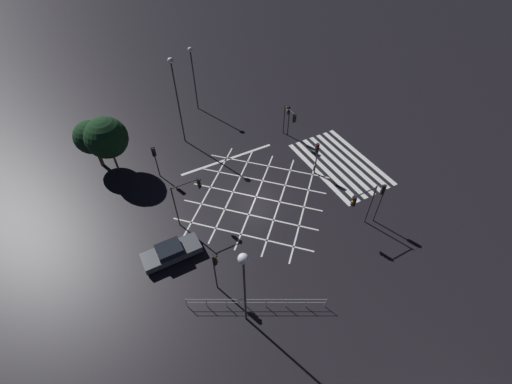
{
  "coord_description": "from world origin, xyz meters",
  "views": [
    {
      "loc": [
        -18.84,
        10.3,
        22.53
      ],
      "look_at": [
        0.0,
        0.0,
        0.63
      ],
      "focal_mm": 24.0,
      "sensor_mm": 36.0,
      "label": 1
    }
  ],
  "objects": [
    {
      "name": "pedestrian_railing",
      "position": [
        -9.24,
        5.05,
        0.67
      ],
      "size": [
        4.62,
        8.41,
        1.05
      ],
      "rotation": [
        0.0,
        0.0,
        -2.07
      ],
      "color": "#9EA0A5",
      "rests_on": "ground_plane"
    },
    {
      "name": "street_lamp_east",
      "position": [
        10.99,
        2.73,
        6.52
      ],
      "size": [
        0.53,
        0.53,
        9.22
      ],
      "color": "#2D2D30",
      "rests_on": "ground_plane"
    },
    {
      "name": "street_tree_near",
      "position": [
        11.25,
        11.34,
        3.39
      ],
      "size": [
        3.18,
        3.18,
        5.0
      ],
      "color": "brown",
      "rests_on": "ground_plane"
    },
    {
      "name": "ground_plane",
      "position": [
        0.0,
        0.0,
        0.0
      ],
      "size": [
        200.0,
        200.0,
        0.0
      ],
      "primitive_type": "plane",
      "color": "black"
    },
    {
      "name": "traffic_light_sw_cross",
      "position": [
        -6.99,
        -5.51,
        3.13
      ],
      "size": [
        0.36,
        2.41,
        4.27
      ],
      "rotation": [
        0.0,
        0.0,
        1.57
      ],
      "color": "#2D2D30",
      "rests_on": "ground_plane"
    },
    {
      "name": "traffic_light_median_north",
      "position": [
        0.24,
        5.99,
        3.25
      ],
      "size": [
        0.36,
        2.48,
        4.44
      ],
      "rotation": [
        0.0,
        0.0,
        -1.57
      ],
      "color": "#2D2D30",
      "rests_on": "ground_plane"
    },
    {
      "name": "road_markings",
      "position": [
        0.33,
        -6.1,
        0.0
      ],
      "size": [
        14.98,
        20.05,
        0.01
      ],
      "color": "silver",
      "rests_on": "ground_plane"
    },
    {
      "name": "traffic_light_nw_cross",
      "position": [
        -6.61,
        6.72,
        2.84
      ],
      "size": [
        0.36,
        0.39,
        3.97
      ],
      "rotation": [
        0.0,
        0.0,
        -1.57
      ],
      "color": "#2D2D30",
      "rests_on": "ground_plane"
    },
    {
      "name": "traffic_light_ne_main",
      "position": [
        6.82,
        6.81,
        2.54
      ],
      "size": [
        0.39,
        0.36,
        3.54
      ],
      "rotation": [
        0.0,
        0.0,
        3.14
      ],
      "color": "#2D2D30",
      "rests_on": "ground_plane"
    },
    {
      "name": "waiting_car",
      "position": [
        -2.49,
        8.79,
        0.58
      ],
      "size": [
        1.71,
        4.5,
        1.24
      ],
      "rotation": [
        0.0,
        0.0,
        -1.57
      ],
      "color": "#474C51",
      "rests_on": "ground_plane"
    },
    {
      "name": "traffic_light_se_main",
      "position": [
        6.04,
        -7.35,
        2.63
      ],
      "size": [
        2.17,
        0.36,
        3.6
      ],
      "rotation": [
        0.0,
        0.0,
        3.14
      ],
      "color": "#2D2D30",
      "rests_on": "ground_plane"
    },
    {
      "name": "street_tree_far",
      "position": [
        9.75,
        10.12,
        3.88
      ],
      "size": [
        3.84,
        3.84,
        5.81
      ],
      "color": "brown",
      "rests_on": "ground_plane"
    },
    {
      "name": "street_lamp_west",
      "position": [
        -9.67,
        6.06,
        5.84
      ],
      "size": [
        0.61,
        0.61,
        7.53
      ],
      "color": "#2D2D30",
      "rests_on": "ground_plane"
    },
    {
      "name": "traffic_light_sw_main",
      "position": [
        -7.14,
        -7.43,
        2.96
      ],
      "size": [
        0.39,
        0.36,
        4.14
      ],
      "color": "#2D2D30",
      "rests_on": "ground_plane"
    },
    {
      "name": "traffic_light_se_cross",
      "position": [
        6.6,
        -7.47,
        2.66
      ],
      "size": [
        0.36,
        0.39,
        3.72
      ],
      "rotation": [
        0.0,
        0.0,
        1.57
      ],
      "color": "#2D2D30",
      "rests_on": "ground_plane"
    },
    {
      "name": "traffic_light_median_south",
      "position": [
        0.18,
        -6.5,
        2.54
      ],
      "size": [
        0.36,
        0.39,
        3.55
      ],
      "rotation": [
        0.0,
        0.0,
        1.57
      ],
      "color": "#2D2D30",
      "rests_on": "ground_plane"
    },
    {
      "name": "street_lamp_far",
      "position": [
        16.42,
        -0.95,
        5.31
      ],
      "size": [
        0.51,
        0.51,
        7.43
      ],
      "color": "#2D2D30",
      "rests_on": "ground_plane"
    }
  ]
}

